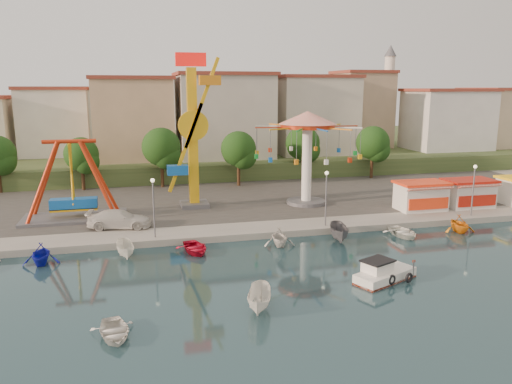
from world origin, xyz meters
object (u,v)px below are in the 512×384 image
object	(u,v)px
pirate_ship_ride	(72,182)
skiff	(260,300)
kamikaze_tower	(195,135)
van	(119,219)
rowboat_a	(114,331)
wave_swinger	(307,137)
cabin_motorboat	(383,275)

from	to	relation	value
pirate_ship_ride	skiff	world-z (taller)	pirate_ship_ride
kamikaze_tower	van	xyz separation A→B (m)	(-8.05, -6.64, -7.13)
pirate_ship_ride	skiff	xyz separation A→B (m)	(13.22, -23.53, -3.67)
pirate_ship_ride	kamikaze_tower	xyz separation A→B (m)	(12.50, 2.21, 4.18)
skiff	van	distance (m)	21.03
kamikaze_tower	skiff	distance (m)	26.92
pirate_ship_ride	rowboat_a	world-z (taller)	pirate_ship_ride
kamikaze_tower	skiff	bearing A→B (deg)	-88.38
pirate_ship_ride	skiff	bearing A→B (deg)	-60.67
van	pirate_ship_ride	bearing A→B (deg)	54.63
kamikaze_tower	wave_swinger	size ratio (longest dim) A/B	1.42
wave_swinger	pirate_ship_ride	bearing A→B (deg)	-177.99
kamikaze_tower	skiff	size ratio (longest dim) A/B	4.39
kamikaze_tower	van	bearing A→B (deg)	-140.47
rowboat_a	pirate_ship_ride	bearing A→B (deg)	91.37
kamikaze_tower	skiff	world-z (taller)	kamikaze_tower
pirate_ship_ride	cabin_motorboat	distance (m)	31.32
cabin_motorboat	kamikaze_tower	bearing A→B (deg)	90.60
pirate_ship_ride	kamikaze_tower	bearing A→B (deg)	10.05
rowboat_a	cabin_motorboat	bearing A→B (deg)	3.14
skiff	van	xyz separation A→B (m)	(-8.78, 19.10, 0.72)
rowboat_a	skiff	xyz separation A→B (m)	(8.65, 1.34, 0.38)
cabin_motorboat	skiff	xyz separation A→B (m)	(-9.78, -2.63, 0.27)
wave_swinger	skiff	size ratio (longest dim) A/B	3.09
cabin_motorboat	van	distance (m)	24.83
van	cabin_motorboat	bearing A→B (deg)	-122.03
wave_swinger	rowboat_a	xyz separation A→B (m)	(-20.21, -25.75, -7.85)
kamikaze_tower	van	size ratio (longest dim) A/B	2.84
pirate_ship_ride	van	world-z (taller)	pirate_ship_ride
wave_swinger	cabin_motorboat	world-z (taller)	wave_swinger
kamikaze_tower	cabin_motorboat	world-z (taller)	kamikaze_tower
pirate_ship_ride	van	distance (m)	6.93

